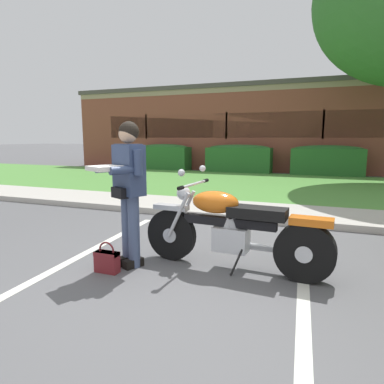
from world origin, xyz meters
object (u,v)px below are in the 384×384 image
Objects in this scene: hedge_center_left at (239,158)px; hedge_left at (164,157)px; hedge_center_right at (327,160)px; rider_person at (128,182)px; motorcycle at (240,230)px; brick_building at (324,129)px; handbag at (107,260)px.

hedge_left is at bearing 180.00° from hedge_center_left.
hedge_center_left is 1.02× the size of hedge_center_right.
rider_person is at bearing -101.07° from hedge_center_right.
motorcycle is 16.82m from brick_building.
brick_building is (0.72, 16.74, 1.51)m from motorcycle.
hedge_left is (-6.23, 10.92, 0.17)m from motorcycle.
motorcycle is at bearing -60.28° from hedge_left.
hedge_center_left reaches higher than motorcycle.
rider_person is 0.61× the size of hedge_center_left.
hedge_center_right is 0.11× the size of brick_building.
hedge_center_right is (7.17, 0.00, -0.00)m from hedge_left.
rider_person reaches higher than hedge_center_right.
brick_building is at bearing 59.98° from hedge_center_left.
rider_person is 11.47m from hedge_center_right.
brick_building is (3.36, 5.82, 1.34)m from hedge_center_left.
motorcycle is 1.41m from rider_person.
hedge_center_right is (2.20, 11.25, -0.36)m from rider_person.
hedge_center_left is (-2.65, 10.92, 0.17)m from motorcycle.
brick_building reaches higher than hedge_left.
rider_person is at bearing -96.61° from brick_building.
hedge_center_left is at bearing 180.00° from hedge_center_right.
hedge_left reaches higher than handbag.
handbag is at bearing -115.94° from rider_person.
hedge_center_left is 0.11× the size of brick_building.
hedge_left is 9.16m from brick_building.
brick_building is (2.11, 17.35, 1.85)m from handbag.
brick_building is at bearing 83.06° from handbag.
rider_person is at bearing -165.07° from motorcycle.
hedge_center_left is (-1.25, 11.53, 0.51)m from handbag.
hedge_left is 0.10× the size of brick_building.
hedge_center_left is (3.59, 0.00, 0.00)m from hedge_left.
hedge_center_right is at bearing 85.08° from motorcycle.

